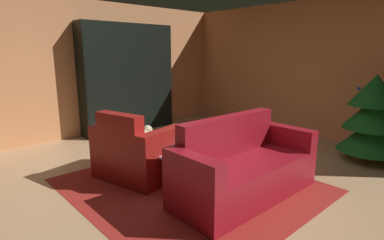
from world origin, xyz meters
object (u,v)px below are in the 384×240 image
bookshelf_unit (134,77)px  armchair_red (136,153)px  coffee_table (183,153)px  book_stack_on_table (179,149)px  couch_red (244,169)px  decorated_tree (372,117)px  bottle_on_table (198,143)px

bookshelf_unit → armchair_red: bearing=-31.8°
coffee_table → book_stack_on_table: 0.09m
couch_red → decorated_tree: bearing=76.3°
couch_red → book_stack_on_table: size_ratio=8.63×
book_stack_on_table → bottle_on_table: bearing=34.9°
armchair_red → couch_red: 1.38m
couch_red → coffee_table: couch_red is taller
coffee_table → book_stack_on_table: (-0.01, -0.06, 0.07)m
bookshelf_unit → couch_red: size_ratio=1.19×
bookshelf_unit → bottle_on_table: 3.04m
book_stack_on_table → bottle_on_table: size_ratio=0.65×
coffee_table → decorated_tree: (1.27, 2.50, 0.29)m
armchair_red → book_stack_on_table: 0.59m
bookshelf_unit → armchair_red: size_ratio=1.91×
armchair_red → decorated_tree: (1.78, 2.85, 0.34)m
armchair_red → couch_red: (1.23, 0.61, -0.02)m
bottle_on_table → couch_red: bearing=19.5°
bookshelf_unit → decorated_tree: bookshelf_unit is taller
bookshelf_unit → armchair_red: bookshelf_unit is taller
armchair_red → bottle_on_table: armchair_red is taller
armchair_red → book_stack_on_table: armchair_red is taller
coffee_table → bookshelf_unit: bearing=159.7°
bookshelf_unit → coffee_table: bookshelf_unit is taller
coffee_table → armchair_red: bearing=-145.5°
armchair_red → bottle_on_table: (0.70, 0.42, 0.21)m
armchair_red → couch_red: size_ratio=0.62×
couch_red → bookshelf_unit: bearing=167.9°
coffee_table → book_stack_on_table: bearing=-95.5°
armchair_red → bottle_on_table: size_ratio=3.51×
armchair_red → coffee_table: 0.62m
armchair_red → book_stack_on_table: size_ratio=5.37×
armchair_red → couch_red: bearing=26.5°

